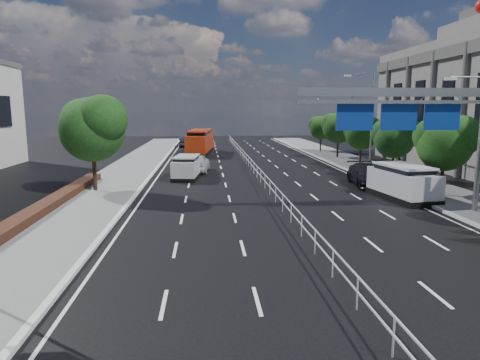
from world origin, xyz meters
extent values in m
plane|color=black|center=(0.00, 0.00, 0.00)|extent=(160.00, 160.00, 0.00)
cube|color=silver|center=(-9.00, 0.00, 0.07)|extent=(0.25, 140.00, 0.15)
cube|color=silver|center=(0.00, 22.50, 1.00)|extent=(0.05, 85.00, 0.05)
cube|color=silver|center=(0.00, 22.50, 0.55)|extent=(0.05, 85.00, 0.05)
cylinder|color=gray|center=(10.60, 10.00, 3.60)|extent=(0.28, 0.28, 7.20)
cube|color=gray|center=(5.60, 10.00, 6.60)|extent=(10.20, 0.25, 0.45)
cube|color=gray|center=(5.60, 10.00, 6.10)|extent=(10.20, 0.18, 0.18)
cylinder|color=gray|center=(9.60, 10.00, 7.40)|extent=(2.00, 0.10, 0.10)
cube|color=silver|center=(8.60, 10.00, 7.30)|extent=(0.60, 0.25, 0.15)
cube|color=navy|center=(8.40, 10.18, 5.30)|extent=(2.00, 0.08, 1.40)
cube|color=white|center=(8.40, 10.23, 5.30)|extent=(1.80, 0.02, 1.20)
cube|color=navy|center=(6.00, 10.18, 5.30)|extent=(2.00, 0.08, 1.40)
cube|color=white|center=(6.00, 10.23, 5.30)|extent=(1.80, 0.02, 1.20)
cube|color=navy|center=(3.60, 10.18, 5.30)|extent=(2.00, 0.08, 1.40)
cube|color=white|center=(3.60, 10.23, 5.30)|extent=(1.80, 0.02, 1.20)
cylinder|color=gray|center=(10.80, 26.00, 4.50)|extent=(0.16, 0.16, 9.00)
cylinder|color=gray|center=(9.60, 26.00, 8.80)|extent=(0.10, 2.40, 0.10)
cube|color=silver|center=(8.40, 26.00, 8.65)|extent=(0.60, 0.25, 0.15)
cube|color=#4C4947|center=(16.90, 22.00, 10.60)|extent=(0.40, 36.00, 1.00)
cylinder|color=black|center=(-12.00, 18.00, 1.75)|extent=(0.28, 0.28, 3.50)
sphere|color=black|center=(-12.00, 18.00, 4.34)|extent=(4.40, 4.40, 4.40)
sphere|color=black|center=(-11.12, 17.34, 5.04)|extent=(3.30, 3.30, 3.30)
sphere|color=black|center=(-12.77, 18.66, 4.90)|extent=(3.08, 3.08, 3.08)
cylinder|color=black|center=(11.20, 14.50, 1.40)|extent=(0.22, 0.22, 2.80)
sphere|color=black|center=(11.20, 14.50, 3.47)|extent=(3.50, 3.50, 3.50)
sphere|color=black|center=(11.90, 13.97, 4.03)|extent=(2.62, 2.62, 2.62)
sphere|color=black|center=(10.59, 15.03, 3.92)|extent=(2.45, 2.45, 2.45)
cylinder|color=black|center=(11.20, 22.00, 1.35)|extent=(0.22, 0.22, 2.70)
sphere|color=black|center=(11.20, 22.00, 3.35)|extent=(3.30, 3.30, 3.30)
sphere|color=black|center=(11.86, 21.50, 3.89)|extent=(2.48, 2.48, 2.47)
sphere|color=black|center=(10.62, 22.50, 3.78)|extent=(2.31, 2.31, 2.31)
cylinder|color=black|center=(11.20, 29.50, 1.32)|extent=(0.21, 0.21, 2.65)
sphere|color=black|center=(11.20, 29.50, 3.29)|extent=(3.20, 3.20, 3.20)
sphere|color=black|center=(11.84, 29.02, 3.82)|extent=(2.40, 2.40, 2.40)
sphere|color=black|center=(10.64, 29.98, 3.71)|extent=(2.24, 2.24, 2.24)
cylinder|color=black|center=(11.20, 37.00, 1.43)|extent=(0.23, 0.23, 2.85)
sphere|color=black|center=(11.20, 37.00, 3.53)|extent=(3.60, 3.60, 3.60)
sphere|color=black|center=(11.92, 36.46, 4.10)|extent=(2.70, 2.70, 2.70)
sphere|color=black|center=(10.57, 37.54, 3.99)|extent=(2.52, 2.52, 2.52)
cylinder|color=black|center=(11.20, 44.50, 1.30)|extent=(0.21, 0.21, 2.60)
sphere|color=black|center=(11.20, 44.50, 3.22)|extent=(3.10, 3.10, 3.10)
sphere|color=black|center=(11.82, 44.03, 3.74)|extent=(2.32, 2.33, 2.32)
sphere|color=black|center=(10.66, 44.97, 3.64)|extent=(2.17, 2.17, 2.17)
cube|color=black|center=(-5.88, 23.38, 0.16)|extent=(2.42, 4.60, 0.31)
cube|color=beige|center=(-5.88, 23.38, 0.92)|extent=(2.37, 4.51, 1.30)
cube|color=black|center=(-5.88, 23.38, 1.57)|extent=(2.08, 3.29, 0.57)
cube|color=beige|center=(-5.88, 23.38, 1.86)|extent=(2.18, 3.56, 0.11)
cylinder|color=black|center=(-6.82, 22.06, 0.32)|extent=(0.35, 0.68, 0.65)
cylinder|color=black|center=(-5.27, 21.87, 0.32)|extent=(0.35, 0.68, 0.65)
cylinder|color=black|center=(-6.48, 24.89, 0.32)|extent=(0.35, 0.68, 0.65)
cylinder|color=black|center=(-4.93, 24.70, 0.32)|extent=(0.35, 0.68, 0.65)
cube|color=black|center=(-4.98, 43.16, 0.15)|extent=(3.61, 10.56, 0.31)
cube|color=#99250B|center=(-4.98, 43.16, 1.48)|extent=(3.53, 10.35, 2.10)
cube|color=black|center=(-4.98, 43.16, 2.53)|extent=(3.03, 7.51, 0.93)
cube|color=#99250B|center=(-4.98, 43.16, 3.00)|extent=(3.19, 8.12, 0.19)
cylinder|color=black|center=(-6.36, 39.95, 0.32)|extent=(0.34, 0.66, 0.64)
cylinder|color=black|center=(-4.35, 39.72, 0.32)|extent=(0.34, 0.66, 0.64)
cylinder|color=black|center=(-5.61, 46.60, 0.32)|extent=(0.34, 0.66, 0.64)
cylinder|color=black|center=(-3.60, 46.37, 0.32)|extent=(0.34, 0.66, 0.64)
imported|color=silver|center=(-5.04, 27.07, 0.83)|extent=(2.46, 5.05, 1.66)
imported|color=black|center=(-7.52, 53.56, 0.67)|extent=(1.55, 4.14, 1.35)
cube|color=black|center=(8.30, 14.00, 0.18)|extent=(2.94, 5.58, 0.36)
cube|color=#BABCC2|center=(8.30, 14.00, 1.06)|extent=(2.88, 5.47, 1.51)
cube|color=black|center=(8.30, 14.00, 1.82)|extent=(2.51, 4.00, 0.66)
cube|color=#BABCC2|center=(8.30, 14.00, 2.15)|extent=(2.64, 4.32, 0.13)
cylinder|color=black|center=(7.60, 12.17, 0.37)|extent=(0.41, 0.78, 0.75)
cylinder|color=black|center=(9.45, 12.41, 0.37)|extent=(0.41, 0.78, 0.75)
cylinder|color=black|center=(7.15, 15.59, 0.37)|extent=(0.41, 0.78, 0.75)
cylinder|color=black|center=(9.00, 15.83, 0.37)|extent=(0.41, 0.78, 0.75)
imported|color=#176A67|center=(8.30, 16.74, 0.67)|extent=(2.41, 4.91, 1.34)
imported|color=black|center=(7.92, 19.00, 0.81)|extent=(2.86, 5.80, 1.62)
imported|color=gray|center=(9.60, 17.64, 1.08)|extent=(0.82, 0.75, 1.89)
imported|color=gray|center=(12.03, 22.91, 1.07)|extent=(1.14, 1.09, 1.85)
camera|label=1|loc=(-4.30, -12.06, 5.74)|focal=32.00mm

